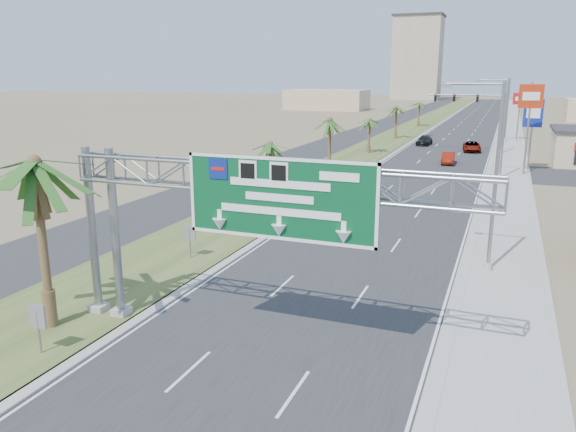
# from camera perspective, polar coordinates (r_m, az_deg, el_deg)

# --- Properties ---
(road) EXTENTS (12.00, 300.00, 0.02)m
(road) POSITION_cam_1_polar(r_m,az_deg,el_deg) (119.25, 17.64, 8.50)
(road) COLOR #28282B
(road) RESTS_ON ground
(sidewalk_right) EXTENTS (4.00, 300.00, 0.10)m
(sidewalk_right) POSITION_cam_1_polar(r_m,az_deg,el_deg) (118.99, 21.76, 8.17)
(sidewalk_right) COLOR #9E9B93
(sidewalk_right) RESTS_ON ground
(median_grass) EXTENTS (7.00, 300.00, 0.12)m
(median_grass) POSITION_cam_1_polar(r_m,az_deg,el_deg) (120.32, 12.84, 8.87)
(median_grass) COLOR #3C5224
(median_grass) RESTS_ON ground
(opposing_road) EXTENTS (8.00, 300.00, 0.02)m
(opposing_road) POSITION_cam_1_polar(r_m,az_deg,el_deg) (121.56, 9.54, 9.05)
(opposing_road) COLOR #28282B
(opposing_road) RESTS_ON ground
(sign_gantry) EXTENTS (16.75, 1.24, 7.50)m
(sign_gantry) POSITION_cam_1_polar(r_m,az_deg,el_deg) (20.94, -4.39, 2.46)
(sign_gantry) COLOR gray
(sign_gantry) RESTS_ON ground
(palm_near) EXTENTS (5.70, 5.70, 8.35)m
(palm_near) POSITION_cam_1_polar(r_m,az_deg,el_deg) (24.00, -24.41, 4.85)
(palm_near) COLOR brown
(palm_near) RESTS_ON ground
(palm_row_b) EXTENTS (3.99, 3.99, 5.95)m
(palm_row_b) POSITION_cam_1_polar(r_m,az_deg,el_deg) (44.43, -1.88, 7.14)
(palm_row_b) COLOR brown
(palm_row_b) RESTS_ON ground
(palm_row_c) EXTENTS (3.99, 3.99, 6.75)m
(palm_row_c) POSITION_cam_1_polar(r_m,az_deg,el_deg) (59.33, 4.28, 9.60)
(palm_row_c) COLOR brown
(palm_row_c) RESTS_ON ground
(palm_row_d) EXTENTS (3.99, 3.99, 5.45)m
(palm_row_d) POSITION_cam_1_polar(r_m,az_deg,el_deg) (76.77, 8.28, 9.57)
(palm_row_d) COLOR brown
(palm_row_d) RESTS_ON ground
(palm_row_e) EXTENTS (3.99, 3.99, 6.15)m
(palm_row_e) POSITION_cam_1_polar(r_m,az_deg,el_deg) (95.29, 10.96, 10.72)
(palm_row_e) COLOR brown
(palm_row_e) RESTS_ON ground
(palm_row_f) EXTENTS (3.99, 3.99, 5.75)m
(palm_row_f) POSITION_cam_1_polar(r_m,az_deg,el_deg) (119.94, 13.20, 11.07)
(palm_row_f) COLOR brown
(palm_row_f) RESTS_ON ground
(streetlight_near) EXTENTS (3.27, 0.44, 10.00)m
(streetlight_near) POSITION_cam_1_polar(r_m,az_deg,el_deg) (31.06, 19.93, 2.91)
(streetlight_near) COLOR gray
(streetlight_near) RESTS_ON ground
(streetlight_mid) EXTENTS (3.27, 0.44, 10.00)m
(streetlight_mid) POSITION_cam_1_polar(r_m,az_deg,el_deg) (60.81, 20.88, 7.92)
(streetlight_mid) COLOR gray
(streetlight_mid) RESTS_ON ground
(streetlight_far) EXTENTS (3.27, 0.44, 10.00)m
(streetlight_far) POSITION_cam_1_polar(r_m,az_deg,el_deg) (96.71, 21.26, 9.85)
(streetlight_far) COLOR gray
(streetlight_far) RESTS_ON ground
(signal_mast) EXTENTS (10.28, 0.71, 8.00)m
(signal_mast) POSITION_cam_1_polar(r_m,az_deg,el_deg) (80.75, 19.62, 9.44)
(signal_mast) COLOR gray
(signal_mast) RESTS_ON ground
(median_signback_a) EXTENTS (0.75, 0.08, 2.08)m
(median_signback_a) POSITION_cam_1_polar(r_m,az_deg,el_deg) (23.12, -24.09, -9.62)
(median_signback_a) COLOR gray
(median_signback_a) RESTS_ON ground
(median_signback_b) EXTENTS (0.75, 0.08, 2.08)m
(median_signback_b) POSITION_cam_1_polar(r_m,az_deg,el_deg) (32.41, -9.96, -1.91)
(median_signback_b) COLOR gray
(median_signback_b) RESTS_ON ground
(tower_distant) EXTENTS (20.00, 16.00, 35.00)m
(tower_distant) POSITION_cam_1_polar(r_m,az_deg,el_deg) (261.70, 13.00, 15.32)
(tower_distant) COLOR tan
(tower_distant) RESTS_ON ground
(building_distant_left) EXTENTS (24.00, 14.00, 6.00)m
(building_distant_left) POSITION_cam_1_polar(r_m,az_deg,el_deg) (176.79, 3.96, 11.70)
(building_distant_left) COLOR #CCB38A
(building_distant_left) RESTS_ON ground
(car_left_lane) EXTENTS (2.20, 4.42, 1.45)m
(car_left_lane) POSITION_cam_1_polar(r_m,az_deg,el_deg) (48.74, 5.13, 2.74)
(car_left_lane) COLOR black
(car_left_lane) RESTS_ON ground
(car_mid_lane) EXTENTS (1.76, 4.33, 1.40)m
(car_mid_lane) POSITION_cam_1_polar(r_m,az_deg,el_deg) (69.94, 15.96, 5.68)
(car_mid_lane) COLOR maroon
(car_mid_lane) RESTS_ON ground
(car_right_lane) EXTENTS (2.79, 5.15, 1.37)m
(car_right_lane) POSITION_cam_1_polar(r_m,az_deg,el_deg) (82.24, 18.18, 6.70)
(car_right_lane) COLOR gray
(car_right_lane) RESTS_ON ground
(car_far) EXTENTS (2.15, 4.76, 1.35)m
(car_far) POSITION_cam_1_polar(r_m,az_deg,el_deg) (88.21, 13.69, 7.45)
(car_far) COLOR black
(car_far) RESTS_ON ground
(pole_sign_red_near) EXTENTS (2.41, 0.75, 9.60)m
(pole_sign_red_near) POSITION_cam_1_polar(r_m,az_deg,el_deg) (63.90, 23.42, 10.57)
(pole_sign_red_near) COLOR gray
(pole_sign_red_near) RESTS_ON ground
(pole_sign_blue) EXTENTS (2.01, 0.44, 7.99)m
(pole_sign_blue) POSITION_cam_1_polar(r_m,az_deg,el_deg) (67.53, 23.63, 9.26)
(pole_sign_blue) COLOR gray
(pole_sign_blue) RESTS_ON ground
(pole_sign_red_far) EXTENTS (2.19, 0.92, 7.80)m
(pole_sign_red_far) POSITION_cam_1_polar(r_m,az_deg,el_deg) (97.83, 22.50, 10.62)
(pole_sign_red_far) COLOR gray
(pole_sign_red_far) RESTS_ON ground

